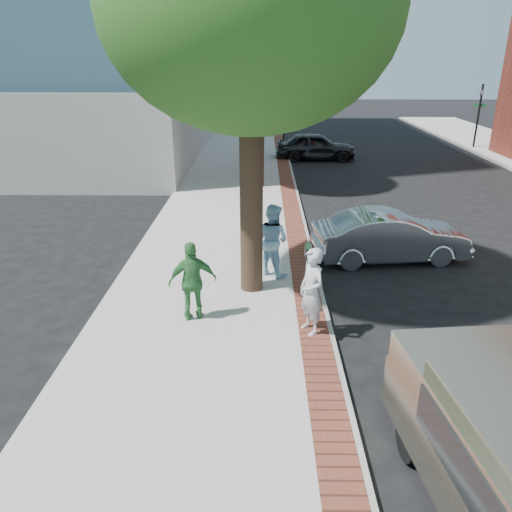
{
  "coord_description": "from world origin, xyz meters",
  "views": [
    {
      "loc": [
        -0.34,
        -8.91,
        5.31
      ],
      "look_at": [
        -0.49,
        1.32,
        1.2
      ],
      "focal_mm": 35.0,
      "sensor_mm": 36.0,
      "label": 1
    }
  ],
  "objects_px": {
    "person_gray": "(312,292)",
    "person_officer": "(272,240)",
    "bg_car": "(316,146)",
    "person_green": "(193,281)",
    "parking_meter": "(308,262)",
    "sedan_silver": "(390,236)"
  },
  "relations": [
    {
      "from": "person_officer",
      "to": "bg_car",
      "type": "bearing_deg",
      "value": -60.74
    },
    {
      "from": "person_officer",
      "to": "bg_car",
      "type": "distance_m",
      "value": 16.07
    },
    {
      "from": "person_officer",
      "to": "person_green",
      "type": "distance_m",
      "value": 2.89
    },
    {
      "from": "person_gray",
      "to": "sedan_silver",
      "type": "relative_size",
      "value": 0.42
    },
    {
      "from": "person_officer",
      "to": "sedan_silver",
      "type": "distance_m",
      "value": 3.56
    },
    {
      "from": "person_green",
      "to": "bg_car",
      "type": "distance_m",
      "value": 18.71
    },
    {
      "from": "parking_meter",
      "to": "person_green",
      "type": "xyz_separation_m",
      "value": [
        -2.4,
        -0.58,
        -0.2
      ]
    },
    {
      "from": "person_gray",
      "to": "parking_meter",
      "type": "bearing_deg",
      "value": 152.78
    },
    {
      "from": "person_green",
      "to": "bg_car",
      "type": "relative_size",
      "value": 0.39
    },
    {
      "from": "person_gray",
      "to": "person_officer",
      "type": "xyz_separation_m",
      "value": [
        -0.72,
        2.89,
        0.02
      ]
    },
    {
      "from": "parking_meter",
      "to": "sedan_silver",
      "type": "bearing_deg",
      "value": 50.55
    },
    {
      "from": "bg_car",
      "to": "sedan_silver",
      "type": "bearing_deg",
      "value": -177.0
    },
    {
      "from": "bg_car",
      "to": "parking_meter",
      "type": "bearing_deg",
      "value": 174.25
    },
    {
      "from": "person_officer",
      "to": "person_green",
      "type": "relative_size",
      "value": 1.07
    },
    {
      "from": "parking_meter",
      "to": "person_officer",
      "type": "bearing_deg",
      "value": 112.18
    },
    {
      "from": "person_gray",
      "to": "sedan_silver",
      "type": "distance_m",
      "value": 4.95
    },
    {
      "from": "parking_meter",
      "to": "bg_car",
      "type": "relative_size",
      "value": 0.34
    },
    {
      "from": "person_gray",
      "to": "person_officer",
      "type": "relative_size",
      "value": 0.97
    },
    {
      "from": "parking_meter",
      "to": "person_green",
      "type": "distance_m",
      "value": 2.48
    },
    {
      "from": "sedan_silver",
      "to": "person_officer",
      "type": "bearing_deg",
      "value": 105.29
    },
    {
      "from": "bg_car",
      "to": "person_green",
      "type": "bearing_deg",
      "value": 167.1
    },
    {
      "from": "parking_meter",
      "to": "sedan_silver",
      "type": "xyz_separation_m",
      "value": [
        2.56,
        3.11,
        -0.51
      ]
    }
  ]
}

